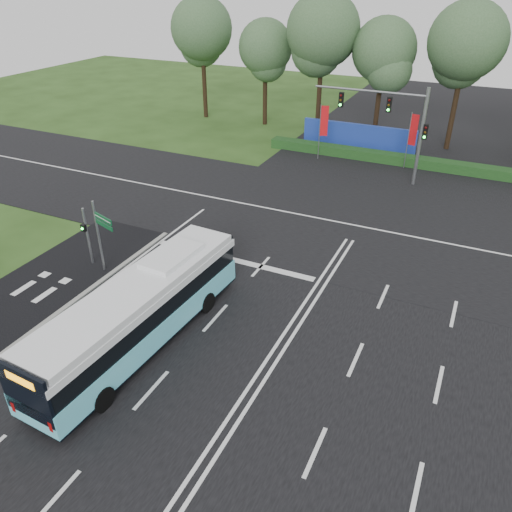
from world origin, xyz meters
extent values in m
plane|color=#284517|center=(0.00, 0.00, 0.00)|extent=(120.00, 120.00, 0.00)
cube|color=black|center=(0.00, 0.00, 0.02)|extent=(20.00, 120.00, 0.04)
cube|color=black|center=(0.00, 12.00, 0.03)|extent=(120.00, 14.00, 0.05)
cube|color=black|center=(-12.50, -3.00, 0.03)|extent=(5.00, 18.00, 0.06)
cube|color=gray|center=(-10.10, -3.00, 0.06)|extent=(0.25, 18.00, 0.12)
cube|color=#65D7EC|center=(-5.22, -2.81, 1.01)|extent=(3.02, 11.49, 1.04)
cube|color=black|center=(-5.22, -2.81, 0.54)|extent=(2.99, 11.43, 0.28)
cube|color=black|center=(-5.22, -2.81, 1.96)|extent=(2.91, 11.31, 0.90)
cube|color=white|center=(-5.22, -2.81, 2.53)|extent=(3.02, 11.49, 0.33)
cube|color=white|center=(-5.22, -2.81, 2.86)|extent=(2.94, 11.03, 0.33)
cube|color=white|center=(-5.08, -0.44, 3.15)|extent=(1.68, 2.92, 0.24)
cube|color=black|center=(-5.54, -8.42, 2.01)|extent=(2.30, 0.25, 2.08)
cube|color=orange|center=(-5.54, -8.46, 2.67)|extent=(1.33, 0.14, 0.33)
cylinder|color=black|center=(-6.14, 0.47, 0.49)|extent=(0.32, 1.00, 0.99)
cylinder|color=black|center=(-3.93, 0.35, 0.49)|extent=(0.32, 1.00, 0.99)
cylinder|color=black|center=(-6.53, -6.34, 0.49)|extent=(0.32, 1.00, 0.99)
cylinder|color=black|center=(-4.32, -6.46, 0.49)|extent=(0.32, 1.00, 0.99)
cylinder|color=gray|center=(-11.75, 1.44, 1.66)|extent=(0.13, 0.13, 3.31)
cube|color=black|center=(-11.75, 1.26, 2.27)|extent=(0.28, 0.20, 0.38)
sphere|color=#19F233|center=(-11.75, 1.16, 2.27)|extent=(0.13, 0.13, 0.13)
cylinder|color=gray|center=(-10.71, 1.16, 2.01)|extent=(0.12, 0.12, 4.03)
cube|color=#0C4523|center=(-10.00, 0.93, 3.32)|extent=(1.45, 0.53, 0.30)
cube|color=#0C4523|center=(-10.00, 0.93, 2.97)|extent=(1.45, 0.53, 0.22)
cube|color=white|center=(-10.00, 0.89, 3.32)|extent=(1.34, 0.45, 0.04)
cylinder|color=gray|center=(-6.25, 22.85, 2.27)|extent=(0.07, 0.07, 4.54)
cube|color=red|center=(-5.94, 22.96, 3.23)|extent=(0.58, 0.25, 2.42)
cylinder|color=gray|center=(0.71, 23.73, 2.23)|extent=(0.07, 0.07, 4.45)
cube|color=red|center=(1.02, 23.64, 3.17)|extent=(0.58, 0.20, 2.37)
cylinder|color=gray|center=(2.00, 20.50, 3.50)|extent=(0.24, 0.24, 7.00)
cylinder|color=gray|center=(-2.00, 20.50, 6.40)|extent=(8.00, 0.16, 0.16)
cube|color=black|center=(-0.50, 20.50, 5.60)|extent=(0.32, 0.28, 1.05)
cube|color=black|center=(-4.00, 20.50, 5.60)|extent=(0.32, 0.28, 1.05)
cube|color=black|center=(2.25, 20.50, 4.00)|extent=(0.32, 0.28, 1.05)
cube|color=#163D16|center=(0.00, 24.50, 0.40)|extent=(22.00, 1.20, 0.80)
cube|color=#1D38A0|center=(-4.00, 27.00, 1.10)|extent=(10.00, 0.30, 2.20)
cylinder|color=black|center=(-21.65, 30.71, 4.15)|extent=(0.44, 0.44, 8.29)
sphere|color=#365532|center=(-21.65, 30.71, 8.73)|extent=(6.11, 6.11, 6.11)
cylinder|color=black|center=(-14.74, 30.81, 3.51)|extent=(0.44, 0.44, 7.02)
sphere|color=#365532|center=(-14.74, 30.81, 7.39)|extent=(5.18, 5.18, 5.18)
cylinder|color=black|center=(-8.76, 29.78, 4.38)|extent=(0.44, 0.44, 8.75)
sphere|color=#365532|center=(-8.76, 29.78, 9.21)|extent=(6.45, 6.45, 6.45)
cylinder|color=black|center=(-3.32, 30.26, 3.73)|extent=(0.44, 0.44, 7.45)
sphere|color=#365532|center=(-3.32, 30.26, 7.84)|extent=(5.49, 5.49, 5.49)
cylinder|color=black|center=(3.17, 30.31, 4.23)|extent=(0.44, 0.44, 8.46)
sphere|color=#365532|center=(3.17, 30.31, 8.90)|extent=(6.23, 6.23, 6.23)
camera|label=1|loc=(6.23, -15.84, 14.04)|focal=35.00mm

